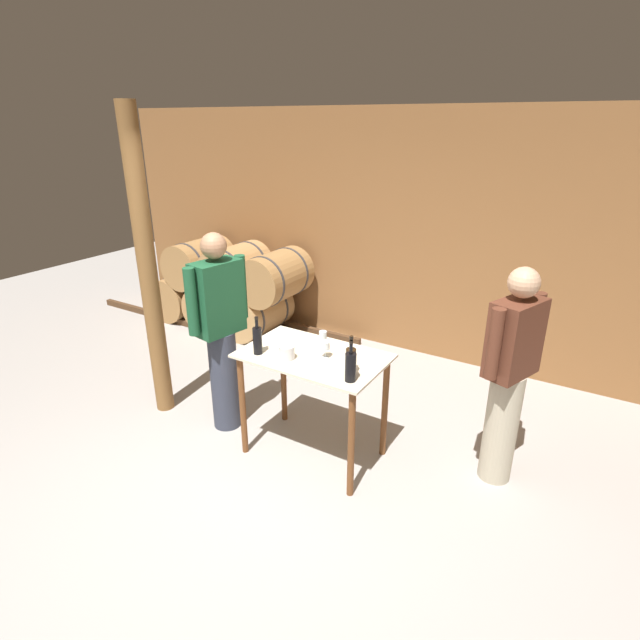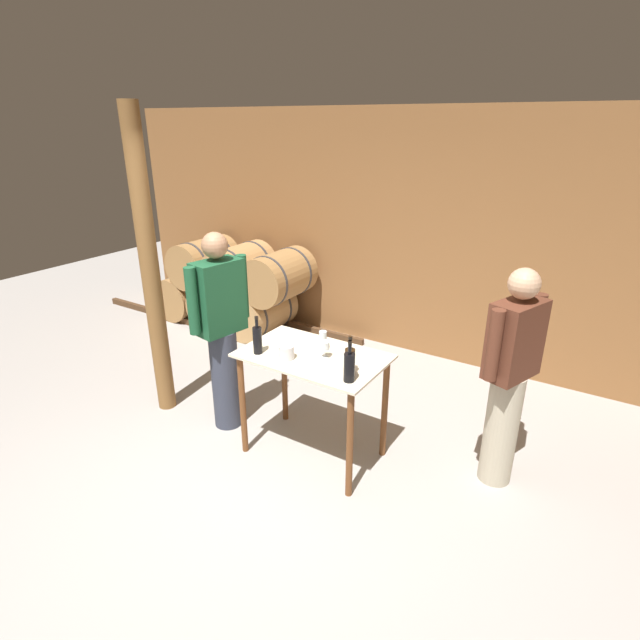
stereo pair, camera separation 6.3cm
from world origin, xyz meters
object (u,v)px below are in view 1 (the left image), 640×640
at_px(wooden_post, 148,271).
at_px(wine_glass_near_center, 325,346).
at_px(ice_bucket, 287,352).
at_px(person_host, 220,330).
at_px(wine_glass_near_left, 323,337).
at_px(wine_bottle_left, 351,360).
at_px(person_visitor_with_scarf, 509,374).
at_px(wine_bottle_far_left, 257,340).
at_px(wine_bottle_center, 351,366).

bearing_deg(wooden_post, wine_glass_near_center, 5.13).
distance_m(ice_bucket, person_host, 0.76).
height_order(wooden_post, wine_glass_near_left, wooden_post).
relative_size(wine_bottle_left, wine_glass_near_left, 1.82).
bearing_deg(person_host, ice_bucket, -7.96).
bearing_deg(person_visitor_with_scarf, wine_bottle_left, -147.99).
bearing_deg(wine_bottle_left, wine_glass_near_left, 148.02).
bearing_deg(wine_bottle_far_left, person_visitor_with_scarf, 21.68).
distance_m(wine_bottle_left, wine_bottle_center, 0.10).
bearing_deg(ice_bucket, wine_bottle_far_left, -170.45).
bearing_deg(wine_bottle_far_left, ice_bucket, 9.55).
distance_m(wooden_post, wine_bottle_left, 2.00).
bearing_deg(person_host, wine_glass_near_left, 10.39).
height_order(wine_bottle_left, person_host, person_host).
relative_size(wine_bottle_far_left, ice_bucket, 2.56).
bearing_deg(wine_glass_near_left, wooden_post, -171.02).
xyz_separation_m(wine_bottle_left, wine_bottle_center, (0.05, -0.09, 0.01)).
relative_size(wine_bottle_left, ice_bucket, 2.46).
relative_size(wine_bottle_left, wine_glass_near_center, 2.18).
height_order(wine_bottle_left, ice_bucket, wine_bottle_left).
distance_m(wine_bottle_left, wine_glass_near_left, 0.43).
distance_m(wooden_post, person_visitor_with_scarf, 3.02).
height_order(wine_bottle_far_left, person_host, person_host).
bearing_deg(wine_glass_near_center, wine_bottle_left, -23.94).
height_order(wine_glass_near_left, person_visitor_with_scarf, person_visitor_with_scarf).
distance_m(wine_bottle_center, person_visitor_with_scarf, 1.15).
xyz_separation_m(wine_glass_near_center, person_visitor_with_scarf, (1.24, 0.47, -0.11)).
distance_m(wine_bottle_far_left, ice_bucket, 0.25).
bearing_deg(wine_bottle_left, wine_glass_near_center, 156.06).
distance_m(wooden_post, ice_bucket, 1.51).
height_order(wine_glass_near_left, ice_bucket, wine_glass_near_left).
height_order(wooden_post, wine_bottle_center, wooden_post).
bearing_deg(wooden_post, person_host, 7.16).
relative_size(wine_glass_near_left, person_visitor_with_scarf, 0.09).
height_order(wine_bottle_left, wine_bottle_center, wine_bottle_center).
relative_size(wine_bottle_center, person_visitor_with_scarf, 0.18).
xyz_separation_m(wine_bottle_far_left, wine_bottle_center, (0.80, -0.01, -0.00)).
bearing_deg(person_visitor_with_scarf, wine_bottle_center, -142.75).
xyz_separation_m(wooden_post, wine_bottle_center, (2.01, -0.07, -0.35)).
xyz_separation_m(wooden_post, person_visitor_with_scarf, (2.92, 0.62, -0.47)).
bearing_deg(wine_bottle_far_left, wooden_post, 177.30).
height_order(wine_bottle_far_left, person_visitor_with_scarf, person_visitor_with_scarf).
bearing_deg(wine_glass_near_center, wine_glass_near_left, 128.67).
height_order(wine_bottle_far_left, ice_bucket, wine_bottle_far_left).
xyz_separation_m(wine_bottle_center, wine_glass_near_left, (-0.41, 0.32, 0.00)).
xyz_separation_m(wine_glass_near_left, wine_glass_near_center, (0.08, -0.10, -0.02)).
distance_m(wine_bottle_far_left, wine_glass_near_left, 0.50).
relative_size(wine_bottle_far_left, wine_bottle_left, 1.04).
xyz_separation_m(ice_bucket, person_host, (-0.75, 0.10, -0.02)).
bearing_deg(wine_bottle_far_left, wine_bottle_center, -0.70).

